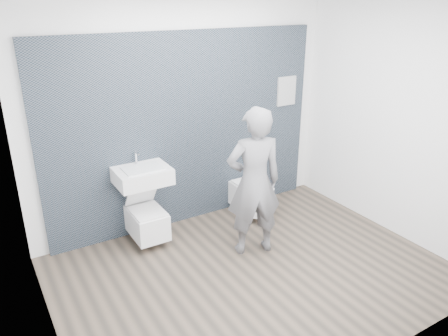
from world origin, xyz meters
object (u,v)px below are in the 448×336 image
washbasin (142,175)px  toilet_square (147,221)px  toilet_rounded (254,197)px  visitor (254,182)px

washbasin → toilet_square: bearing=-90.0°
toilet_rounded → visitor: bearing=-125.4°
toilet_square → toilet_rounded: (1.49, -0.06, -0.02)m
washbasin → toilet_rounded: washbasin is taller
washbasin → toilet_square: size_ratio=0.92×
toilet_square → visitor: (0.97, -0.80, 0.58)m
toilet_rounded → visitor: 1.08m
toilet_rounded → visitor: size_ratio=0.39×
washbasin → visitor: bearing=-40.6°
toilet_square → visitor: size_ratio=0.39×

